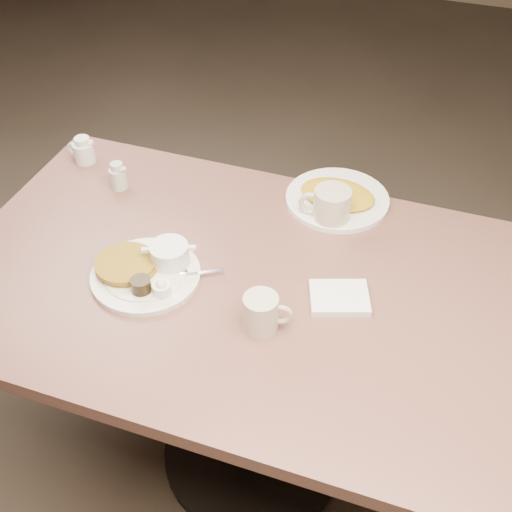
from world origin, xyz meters
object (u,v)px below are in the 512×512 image
(main_plate, at_px, (147,268))
(diner_table, at_px, (253,330))
(coffee_mug_far, at_px, (330,206))
(creamer_right, at_px, (118,176))
(creamer_left, at_px, (83,151))
(coffee_mug_near, at_px, (262,312))
(hash_plate, at_px, (337,198))

(main_plate, bearing_deg, diner_table, 13.58)
(main_plate, bearing_deg, coffee_mug_far, 44.16)
(diner_table, bearing_deg, creamer_right, 153.77)
(coffee_mug_far, relative_size, creamer_left, 1.49)
(main_plate, bearing_deg, coffee_mug_near, -11.90)
(coffee_mug_near, xyz_separation_m, creamer_left, (-0.72, 0.45, -0.01))
(diner_table, xyz_separation_m, main_plate, (-0.25, -0.06, 0.19))
(diner_table, height_order, coffee_mug_near, coffee_mug_near)
(creamer_right, bearing_deg, diner_table, -26.23)
(creamer_left, xyz_separation_m, hash_plate, (0.76, 0.06, -0.02))
(coffee_mug_far, xyz_separation_m, creamer_right, (-0.60, -0.05, -0.01))
(diner_table, xyz_separation_m, creamer_left, (-0.65, 0.33, 0.21))
(coffee_mug_near, relative_size, creamer_left, 1.24)
(creamer_right, xyz_separation_m, hash_plate, (0.60, 0.14, -0.02))
(main_plate, relative_size, creamer_left, 3.65)
(main_plate, xyz_separation_m, hash_plate, (0.36, 0.44, -0.01))
(main_plate, relative_size, hash_plate, 1.13)
(hash_plate, bearing_deg, coffee_mug_near, -94.95)
(main_plate, height_order, coffee_mug_near, coffee_mug_near)
(coffee_mug_far, xyz_separation_m, hash_plate, (-0.00, 0.09, -0.04))
(coffee_mug_far, relative_size, creamer_right, 1.80)
(coffee_mug_near, xyz_separation_m, hash_plate, (0.04, 0.51, -0.03))
(diner_table, relative_size, coffee_mug_far, 10.42)
(main_plate, bearing_deg, hash_plate, 50.87)
(main_plate, relative_size, coffee_mug_near, 2.95)
(coffee_mug_near, distance_m, creamer_right, 0.67)
(coffee_mug_far, bearing_deg, coffee_mug_near, -96.21)
(coffee_mug_near, relative_size, coffee_mug_far, 0.83)
(main_plate, xyz_separation_m, creamer_right, (-0.24, 0.30, 0.01))
(main_plate, height_order, creamer_left, creamer_left)
(main_plate, height_order, hash_plate, main_plate)
(creamer_right, bearing_deg, creamer_left, 152.42)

